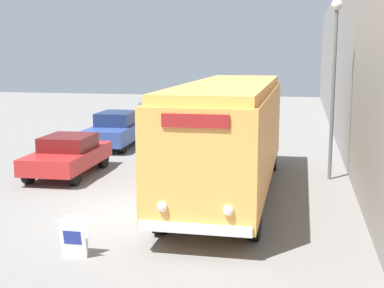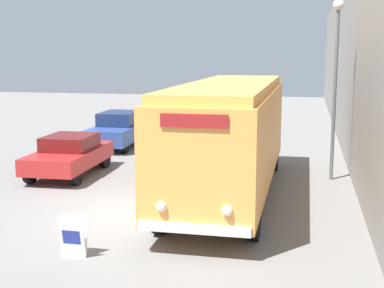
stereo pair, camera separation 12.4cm
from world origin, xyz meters
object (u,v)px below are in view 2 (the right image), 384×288
object	(u,v)px
vintage_bus	(230,132)
parked_car_far	(160,114)
streetlamp	(336,64)
parked_car_mid	(119,129)
parked_car_distant	(181,104)
sign_board	(73,237)
parked_car_near	(70,154)

from	to	relation	value
vintage_bus	parked_car_far	bearing A→B (deg)	113.61
streetlamp	parked_car_far	size ratio (longest dim) A/B	1.39
streetlamp	parked_car_mid	size ratio (longest dim) A/B	1.28
vintage_bus	streetlamp	world-z (taller)	streetlamp
parked_car_far	streetlamp	bearing A→B (deg)	-44.38
vintage_bus	streetlamp	xyz separation A→B (m)	(3.11, 2.75, 1.98)
parked_car_distant	parked_car_mid	bearing A→B (deg)	-89.99
vintage_bus	parked_car_far	size ratio (longest dim) A/B	2.43
parked_car_far	parked_car_distant	distance (m)	6.79
parked_car_mid	parked_car_distant	size ratio (longest dim) A/B	1.09
parked_car_distant	parked_car_far	bearing A→B (deg)	-87.51
sign_board	parked_car_near	xyz separation A→B (m)	(-3.40, 7.16, 0.31)
parked_car_near	parked_car_mid	xyz separation A→B (m)	(-0.30, 5.90, 0.05)
streetlamp	parked_car_near	xyz separation A→B (m)	(-9.02, -1.21, -3.18)
sign_board	parked_car_distant	distance (m)	26.43
parked_car_far	parked_car_distant	size ratio (longest dim) A/B	1.01
sign_board	parked_car_far	world-z (taller)	parked_car_far
parked_car_near	parked_car_far	bearing A→B (deg)	88.65
vintage_bus	parked_car_near	size ratio (longest dim) A/B	2.48
parked_car_near	parked_car_far	distance (m)	12.20
streetlamp	vintage_bus	bearing A→B (deg)	-138.52
vintage_bus	sign_board	distance (m)	6.35
sign_board	parked_car_far	bearing A→B (deg)	100.22
parked_car_mid	parked_car_far	world-z (taller)	parked_car_mid
sign_board	parked_car_near	world-z (taller)	parked_car_near
parked_car_mid	parked_car_far	xyz separation A→B (m)	(0.21, 6.30, -0.01)
parked_car_near	parked_car_mid	distance (m)	5.91
vintage_bus	streetlamp	bearing A→B (deg)	41.48
sign_board	parked_car_mid	bearing A→B (deg)	105.82
parked_car_far	vintage_bus	bearing A→B (deg)	-60.44
sign_board	streetlamp	size ratio (longest dim) A/B	0.15
sign_board	vintage_bus	bearing A→B (deg)	65.96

